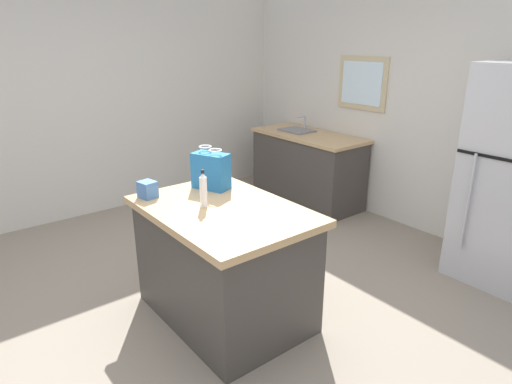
% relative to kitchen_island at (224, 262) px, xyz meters
% --- Properties ---
extents(ground, '(6.54, 6.54, 0.00)m').
position_rel_kitchen_island_xyz_m(ground, '(-0.04, -0.01, -0.45)').
color(ground, gray).
extents(back_wall, '(5.45, 0.13, 2.62)m').
position_rel_kitchen_island_xyz_m(back_wall, '(-0.05, 2.63, 0.86)').
color(back_wall, silver).
rests_on(back_wall, ground).
extents(left_wall, '(0.10, 5.28, 2.62)m').
position_rel_kitchen_island_xyz_m(left_wall, '(-2.76, -0.01, 0.86)').
color(left_wall, silver).
rests_on(left_wall, ground).
extents(kitchen_island, '(1.31, 0.92, 0.89)m').
position_rel_kitchen_island_xyz_m(kitchen_island, '(0.00, 0.00, 0.00)').
color(kitchen_island, '#423D38').
rests_on(kitchen_island, ground).
extents(sink_counter, '(1.48, 0.66, 1.07)m').
position_rel_kitchen_island_xyz_m(sink_counter, '(-1.41, 2.24, 0.01)').
color(sink_counter, '#423D38').
rests_on(sink_counter, ground).
extents(shopping_bag, '(0.32, 0.25, 0.33)m').
position_rel_kitchen_island_xyz_m(shopping_bag, '(-0.40, 0.17, 0.58)').
color(shopping_bag, '#236BAD').
rests_on(shopping_bag, kitchen_island).
extents(small_box, '(0.14, 0.13, 0.13)m').
position_rel_kitchen_island_xyz_m(small_box, '(-0.52, -0.32, 0.50)').
color(small_box, '#4775B7').
rests_on(small_box, kitchen_island).
extents(bottle, '(0.05, 0.05, 0.27)m').
position_rel_kitchen_island_xyz_m(bottle, '(-0.10, -0.09, 0.56)').
color(bottle, white).
rests_on(bottle, kitchen_island).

